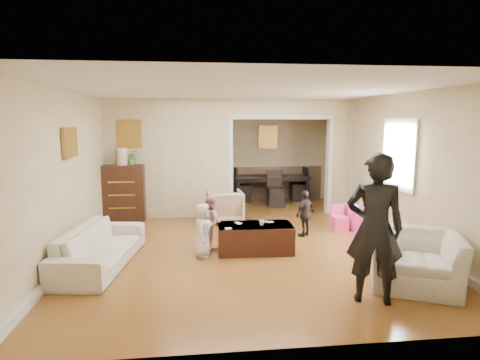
{
  "coord_description": "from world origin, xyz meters",
  "views": [
    {
      "loc": [
        -0.77,
        -6.82,
        2.12
      ],
      "look_at": [
        0.0,
        0.2,
        1.05
      ],
      "focal_mm": 29.11,
      "sensor_mm": 36.0,
      "label": 1
    }
  ],
  "objects": [
    {
      "name": "floor",
      "position": [
        0.0,
        0.0,
        0.0
      ],
      "size": [
        7.0,
        7.0,
        0.0
      ],
      "primitive_type": "plane",
      "color": "#9B6828",
      "rests_on": "ground"
    },
    {
      "name": "partition_left",
      "position": [
        -1.38,
        1.8,
        1.3
      ],
      "size": [
        2.75,
        0.18,
        2.6
      ],
      "primitive_type": "cube",
      "color": "beige",
      "rests_on": "ground"
    },
    {
      "name": "partition_right",
      "position": [
        2.48,
        1.8,
        1.3
      ],
      "size": [
        0.55,
        0.18,
        2.6
      ],
      "primitive_type": "cube",
      "color": "beige",
      "rests_on": "ground"
    },
    {
      "name": "partition_header",
      "position": [
        1.1,
        1.8,
        2.42
      ],
      "size": [
        2.22,
        0.18,
        0.35
      ],
      "primitive_type": "cube",
      "color": "beige",
      "rests_on": "partition_right"
    },
    {
      "name": "window_pane",
      "position": [
        2.73,
        -0.4,
        1.55
      ],
      "size": [
        0.03,
        0.95,
        1.1
      ],
      "primitive_type": "cube",
      "color": "white",
      "rests_on": "ground"
    },
    {
      "name": "framed_art_partition",
      "position": [
        -2.2,
        1.7,
        1.85
      ],
      "size": [
        0.45,
        0.03,
        0.55
      ],
      "primitive_type": "cube",
      "color": "brown",
      "rests_on": "partition_left"
    },
    {
      "name": "framed_art_sofa_wall",
      "position": [
        -2.71,
        -0.6,
        1.8
      ],
      "size": [
        0.03,
        0.55,
        0.4
      ],
      "primitive_type": "cube",
      "color": "brown"
    },
    {
      "name": "framed_art_alcove",
      "position": [
        1.1,
        3.44,
        1.7
      ],
      "size": [
        0.45,
        0.03,
        0.55
      ],
      "primitive_type": "cube",
      "color": "brown"
    },
    {
      "name": "sofa",
      "position": [
        -2.21,
        -1.11,
        0.29
      ],
      "size": [
        1.04,
        2.08,
        0.58
      ],
      "primitive_type": "imported",
      "rotation": [
        0.0,
        0.0,
        1.44
      ],
      "color": "beige",
      "rests_on": "ground"
    },
    {
      "name": "armchair_back",
      "position": [
        -0.21,
        1.21,
        0.34
      ],
      "size": [
        0.77,
        0.79,
        0.67
      ],
      "primitive_type": "imported",
      "rotation": [
        0.0,
        0.0,
        3.22
      ],
      "color": "tan",
      "rests_on": "ground"
    },
    {
      "name": "armchair_front",
      "position": [
        1.99,
        -2.29,
        0.35
      ],
      "size": [
        1.38,
        1.31,
        0.71
      ],
      "primitive_type": "imported",
      "rotation": [
        0.0,
        0.0,
        -0.43
      ],
      "color": "beige",
      "rests_on": "ground"
    },
    {
      "name": "dresser",
      "position": [
        -2.34,
        1.59,
        0.6
      ],
      "size": [
        0.87,
        0.49,
        1.2
      ],
      "primitive_type": "cube",
      "color": "#351C10",
      "rests_on": "ground"
    },
    {
      "name": "table_lamp",
      "position": [
        -2.34,
        1.59,
        1.38
      ],
      "size": [
        0.22,
        0.22,
        0.36
      ],
      "primitive_type": "cylinder",
      "color": "#F6ECC8",
      "rests_on": "dresser"
    },
    {
      "name": "potted_plant",
      "position": [
        -2.14,
        1.59,
        1.36
      ],
      "size": [
        0.28,
        0.24,
        0.31
      ],
      "primitive_type": "imported",
      "color": "#507C37",
      "rests_on": "dresser"
    },
    {
      "name": "coffee_table",
      "position": [
        0.14,
        -0.73,
        0.23
      ],
      "size": [
        1.23,
        0.64,
        0.45
      ],
      "primitive_type": "cube",
      "rotation": [
        0.0,
        0.0,
        -0.03
      ],
      "color": "#391B12",
      "rests_on": "ground"
    },
    {
      "name": "coffee_cup",
      "position": [
        0.24,
        -0.78,
        0.5
      ],
      "size": [
        0.09,
        0.09,
        0.08
      ],
      "primitive_type": "imported",
      "rotation": [
        0.0,
        0.0,
        -0.03
      ],
      "color": "beige",
      "rests_on": "coffee_table"
    },
    {
      "name": "play_table",
      "position": [
        2.43,
        0.42,
        0.24
      ],
      "size": [
        0.57,
        0.57,
        0.48
      ],
      "primitive_type": "cube",
      "rotation": [
        0.0,
        0.0,
        0.14
      ],
      "color": "#FF43B2",
      "rests_on": "ground"
    },
    {
      "name": "cereal_box",
      "position": [
        2.55,
        0.52,
        0.63
      ],
      "size": [
        0.21,
        0.1,
        0.3
      ],
      "primitive_type": "cube",
      "rotation": [
        0.0,
        0.0,
        0.14
      ],
      "color": "yellow",
      "rests_on": "play_table"
    },
    {
      "name": "cyan_cup",
      "position": [
        2.33,
        0.37,
        0.52
      ],
      "size": [
        0.08,
        0.08,
        0.08
      ],
      "primitive_type": "cylinder",
      "color": "teal",
      "rests_on": "play_table"
    },
    {
      "name": "toy_block",
      "position": [
        2.31,
        0.54,
        0.51
      ],
      "size": [
        0.1,
        0.09,
        0.05
      ],
      "primitive_type": "cube",
      "rotation": [
        0.0,
        0.0,
        0.49
      ],
      "color": "red",
      "rests_on": "play_table"
    },
    {
      "name": "play_bowl",
      "position": [
        2.48,
        0.3,
        0.51
      ],
      "size": [
        0.23,
        0.23,
        0.05
      ],
      "primitive_type": "imported",
      "rotation": [
        0.0,
        0.0,
        0.14
      ],
      "color": "silver",
      "rests_on": "play_table"
    },
    {
      "name": "dining_table",
      "position": [
        1.17,
        3.24,
        0.35
      ],
      "size": [
        2.03,
        1.21,
        0.69
      ],
      "primitive_type": "imported",
      "rotation": [
        0.0,
        0.0,
        -0.06
      ],
      "color": "black",
      "rests_on": "ground"
    },
    {
      "name": "adult_person",
      "position": [
        1.26,
        -2.65,
        0.89
      ],
      "size": [
        0.75,
        0.61,
        1.78
      ],
      "primitive_type": "imported",
      "rotation": [
        0.0,
        0.0,
        2.83
      ],
      "color": "black",
      "rests_on": "ground"
    },
    {
      "name": "child_kneel_a",
      "position": [
        -0.71,
        -0.88,
        0.43
      ],
      "size": [
        0.35,
        0.46,
        0.86
      ],
      "primitive_type": "imported",
      "rotation": [
        0.0,
        0.0,
        1.37
      ],
      "color": "silver",
      "rests_on": "ground"
    },
    {
      "name": "child_kneel_b",
      "position": [
        -0.56,
        -0.43,
        0.45
      ],
      "size": [
        0.46,
        0.52,
        0.9
      ],
      "primitive_type": "imported",
      "rotation": [
        0.0,
        0.0,
        1.89
      ],
      "color": "pink",
      "rests_on": "ground"
    },
    {
      "name": "child_toddler",
      "position": [
        1.19,
        0.02,
        0.43
      ],
      "size": [
        0.53,
        0.48,
        0.87
      ],
      "primitive_type": "imported",
      "rotation": [
        0.0,
        0.0,
        -2.47
      ],
      "color": "black",
      "rests_on": "ground"
    },
    {
      "name": "craft_papers",
      "position": [
        0.04,
        -0.68,
        0.46
      ],
      "size": [
        0.84,
        0.43,
        0.0
      ],
      "color": "white",
      "rests_on": "coffee_table"
    }
  ]
}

